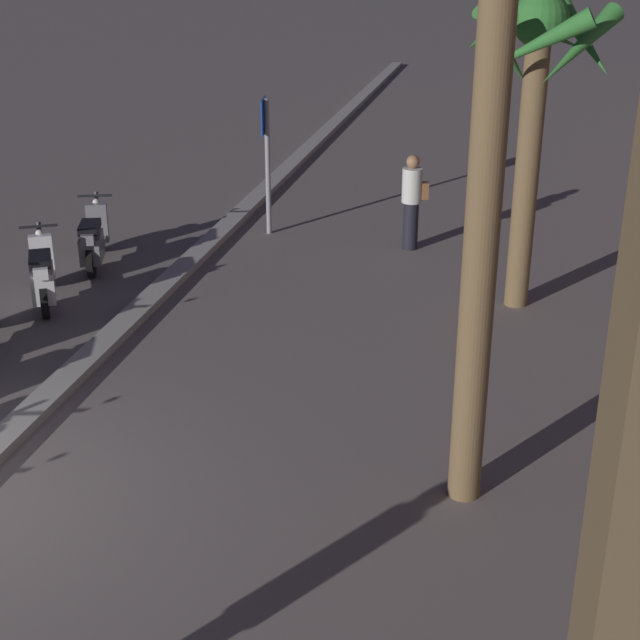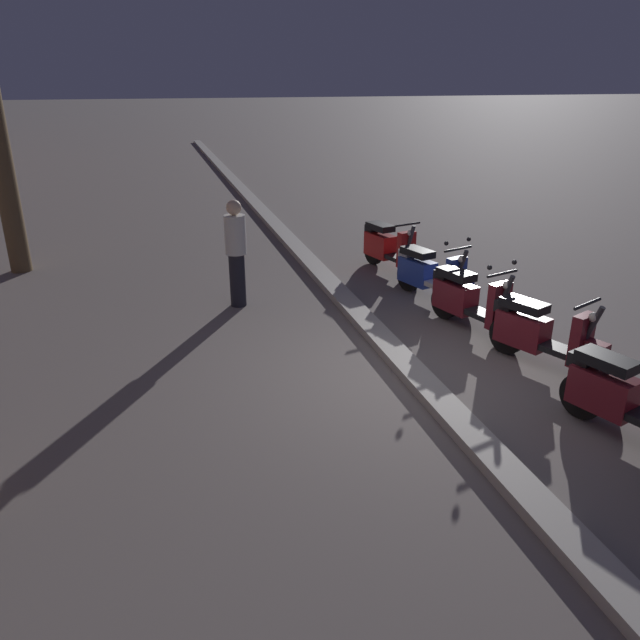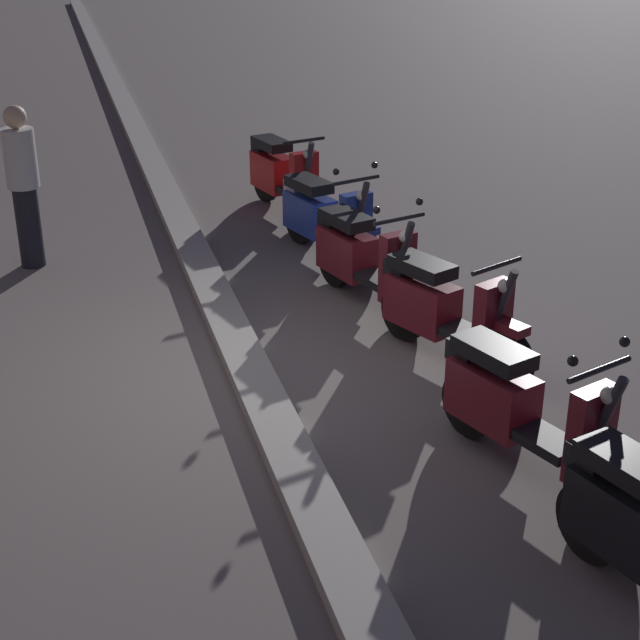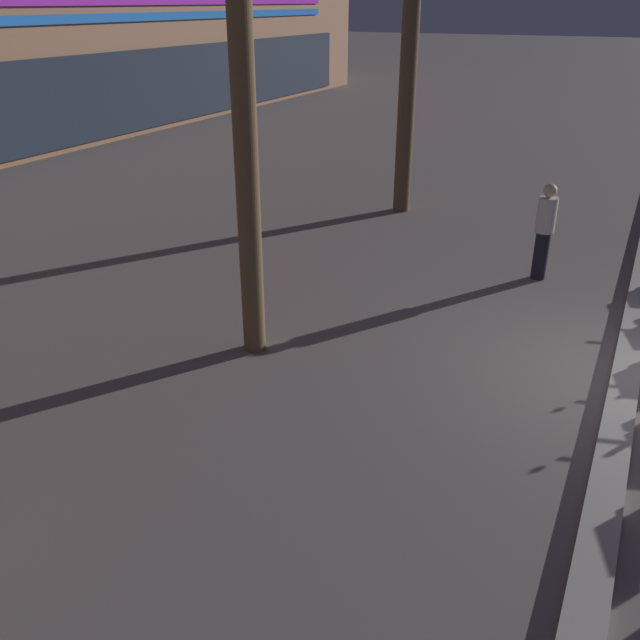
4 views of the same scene
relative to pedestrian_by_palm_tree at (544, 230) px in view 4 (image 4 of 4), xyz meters
The scene contains 3 objects.
ground_plane 3.82m from the pedestrian_by_palm_tree, 150.67° to the right, with size 200.00×200.00×0.00m, color slate.
curb_strip 3.77m from the pedestrian_by_palm_tree, 151.88° to the right, with size 60.00×0.36×0.12m, color #ADA89E.
pedestrian_by_palm_tree is the anchor object (origin of this frame).
Camera 4 is at (-8.81, 0.29, 4.61)m, focal length 37.72 mm.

